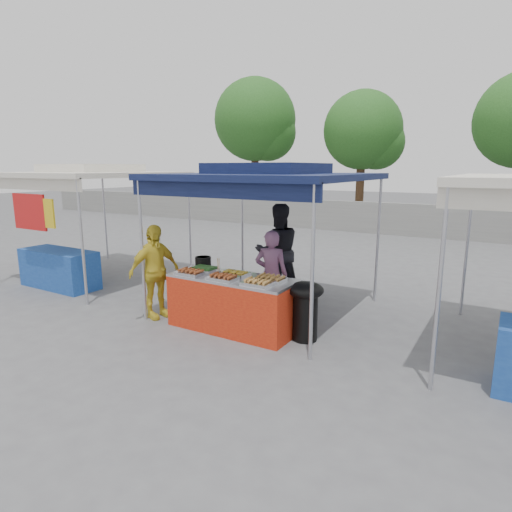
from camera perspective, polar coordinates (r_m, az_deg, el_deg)
The scene contains 22 objects.
ground_plane at distance 6.94m, azimuth -2.60°, elevation -9.39°, with size 80.00×80.00×0.00m, color #575759.
back_wall at distance 16.88m, azimuth 18.64°, elevation 4.65°, with size 40.00×0.25×1.20m, color gray.
main_canopy at distance 7.30m, azimuth 1.53°, elevation 10.71°, with size 3.20×3.20×2.57m.
neighbor_stall_left at distance 10.10m, azimuth -22.62°, elevation 5.72°, with size 3.20×3.20×2.57m.
tree_0 at distance 21.35m, azimuth 0.29°, elevation 17.28°, with size 3.88×3.88×6.67m.
tree_1 at distance 19.60m, azimuth 14.47°, elevation 15.52°, with size 3.42×3.34×5.74m.
vendor_table at distance 6.72m, azimuth -3.11°, elevation -6.27°, with size 2.00×0.80×0.85m.
food_tray_fl at distance 6.78m, azimuth -8.71°, elevation -2.19°, with size 0.42×0.30×0.07m.
food_tray_fm at distance 6.41m, azimuth -4.42°, elevation -2.91°, with size 0.42×0.30×0.07m.
food_tray_fr at distance 6.11m, azimuth 0.16°, elevation -3.60°, with size 0.42×0.30×0.07m.
food_tray_bl at distance 6.98m, azimuth -6.91°, elevation -1.73°, with size 0.42×0.30×0.07m.
food_tray_bm at distance 6.67m, azimuth -2.78°, elevation -2.30°, with size 0.42×0.30×0.07m.
food_tray_br at distance 6.32m, azimuth 1.95°, elevation -3.07°, with size 0.42×0.30×0.07m.
cooking_pot at distance 7.34m, azimuth -7.07°, elevation -0.72°, with size 0.27×0.27×0.16m, color black.
skewer_cup at distance 6.62m, azimuth -4.99°, elevation -2.32°, with size 0.08×0.08×0.10m, color #B5B5BD.
wok_burner at distance 6.31m, azimuth 6.59°, elevation -6.60°, with size 0.53×0.53×0.89m.
crate_left at distance 7.71m, azimuth -3.22°, elevation -6.16°, with size 0.44×0.31×0.26m, color #13309D.
crate_right at distance 7.21m, azimuth 0.99°, elevation -7.23°, with size 0.53×0.37×0.32m, color #13309D.
crate_stacked at distance 7.11m, azimuth 1.00°, elevation -4.83°, with size 0.52×0.36×0.31m, color #13309D.
vendor_woman at distance 7.10m, azimuth 2.04°, elevation -2.53°, with size 0.55×0.36×1.50m, color #855479.
helper_man at distance 8.25m, azimuth 2.94°, elevation 0.65°, with size 0.89×0.69×1.83m, color black.
customer_person at distance 7.34m, azimuth -13.37°, elevation -2.04°, with size 0.93×0.39×1.59m, color gold.
Camera 1 is at (3.61, -5.38, 2.50)m, focal length 30.00 mm.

